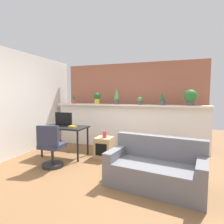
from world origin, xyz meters
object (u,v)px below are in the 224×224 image
object	(u,v)px
potted_plant_2	(117,97)
couch	(155,169)
desk	(65,130)
side_cube_shelf	(104,148)
potted_plant_5	(190,97)
potted_plant_1	(97,98)
potted_plant_3	(140,101)
tv_monitor	(64,119)
potted_plant_4	(162,99)
book_on_desk	(72,127)
office_chair	(51,149)
vase_on_shelf	(105,134)
potted_plant_0	(74,99)

from	to	relation	value
potted_plant_2	couch	distance (m)	2.69
desk	side_cube_shelf	bearing A→B (deg)	12.08
potted_plant_5	desk	distance (m)	3.26
potted_plant_1	potted_plant_3	distance (m)	1.31
side_cube_shelf	couch	size ratio (longest dim) A/B	0.30
desk	tv_monitor	xyz separation A→B (m)	(-0.08, 0.08, 0.25)
potted_plant_4	couch	distance (m)	2.32
book_on_desk	couch	xyz separation A→B (m)	(2.03, -0.77, -0.49)
office_chair	vase_on_shelf	world-z (taller)	office_chair
potted_plant_0	desk	size ratio (longest dim) A/B	0.29
office_chair	potted_plant_0	bearing A→B (deg)	106.89
potted_plant_5	potted_plant_0	bearing A→B (deg)	-179.49
potted_plant_1	tv_monitor	distance (m)	1.34
potted_plant_0	office_chair	xyz separation A→B (m)	(0.59, -1.93, -1.02)
tv_monitor	couch	xyz separation A→B (m)	(2.37, -0.91, -0.63)
desk	couch	distance (m)	2.47
potted_plant_5	couch	bearing A→B (deg)	-106.79
tv_monitor	side_cube_shelf	size ratio (longest dim) A/B	0.93
tv_monitor	office_chair	world-z (taller)	tv_monitor
side_cube_shelf	vase_on_shelf	bearing A→B (deg)	-43.88
office_chair	tv_monitor	bearing A→B (deg)	105.71
potted_plant_3	potted_plant_4	distance (m)	0.59
office_chair	couch	world-z (taller)	office_chair
tv_monitor	vase_on_shelf	bearing A→B (deg)	5.72
potted_plant_0	potted_plant_5	size ratio (longest dim) A/B	0.80
potted_plant_1	side_cube_shelf	bearing A→B (deg)	-58.46
potted_plant_4	tv_monitor	bearing A→B (deg)	-154.14
book_on_desk	vase_on_shelf	bearing A→B (deg)	19.30
potted_plant_2	side_cube_shelf	xyz separation A→B (m)	(0.00, -0.98, -1.22)
potted_plant_0	potted_plant_5	world-z (taller)	potted_plant_5
potted_plant_0	office_chair	world-z (taller)	potted_plant_0
desk	potted_plant_1	bearing A→B (deg)	75.14
desk	book_on_desk	bearing A→B (deg)	-14.19
tv_monitor	book_on_desk	world-z (taller)	tv_monitor
desk	potted_plant_5	bearing A→B (deg)	22.69
potted_plant_0	side_cube_shelf	distance (m)	2.06
vase_on_shelf	potted_plant_4	bearing A→B (deg)	39.14
potted_plant_1	couch	bearing A→B (deg)	-46.51
potted_plant_4	couch	size ratio (longest dim) A/B	0.20
potted_plant_2	couch	xyz separation A→B (m)	(1.33, -2.01, -1.19)
potted_plant_0	side_cube_shelf	xyz separation A→B (m)	(1.40, -0.98, -1.15)
potted_plant_2	book_on_desk	distance (m)	1.60
potted_plant_1	couch	size ratio (longest dim) A/B	0.20
potted_plant_3	potted_plant_5	size ratio (longest dim) A/B	0.54
tv_monitor	office_chair	distance (m)	1.00
potted_plant_3	vase_on_shelf	world-z (taller)	potted_plant_3
desk	couch	xyz separation A→B (m)	(2.30, -0.83, -0.38)
tv_monitor	office_chair	xyz separation A→B (m)	(0.23, -0.82, -0.53)
potted_plant_3	couch	distance (m)	2.38
couch	potted_plant_5	bearing A→B (deg)	73.21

